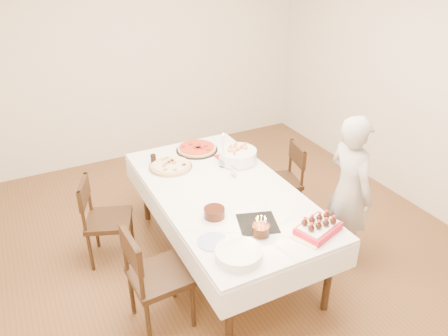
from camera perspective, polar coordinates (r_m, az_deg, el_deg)
name	(u,v)px	position (r m, az deg, el deg)	size (l,w,h in m)	color
floor	(232,254)	(4.27, 1.07, -11.13)	(5.00, 5.00, 0.00)	brown
wall_back	(140,55)	(5.78, -10.93, 14.27)	(4.50, 0.04, 2.70)	beige
wall_right	(428,85)	(4.98, 25.06, 9.83)	(0.04, 5.00, 2.70)	beige
dining_table	(224,225)	(4.00, 0.00, -7.49)	(1.14, 2.14, 0.75)	white
chair_right_savory	(280,182)	(4.62, 7.31, -1.82)	(0.42, 0.42, 0.82)	#321F10
chair_left_savory	(109,220)	(4.12, -14.80, -6.61)	(0.43, 0.43, 0.84)	#321F10
chair_left_dessert	(160,276)	(3.41, -8.41, -13.79)	(0.46, 0.46, 0.90)	#321F10
person	(349,191)	(3.99, 16.00, -2.96)	(0.52, 0.34, 1.43)	beige
pizza_white	(171,166)	(4.16, -6.99, 0.27)	(0.42, 0.42, 0.04)	beige
pizza_pepperoni	(197,149)	(4.47, -3.56, 2.55)	(0.43, 0.43, 0.04)	red
red_placemat	(230,158)	(4.33, 0.80, 1.34)	(0.25, 0.25, 0.01)	#B21E1E
pasta_bowl	(238,156)	(4.23, 1.79, 1.63)	(0.37, 0.37, 0.12)	white
taper_candle	(223,150)	(4.09, -0.10, 2.42)	(0.08, 0.08, 0.35)	white
shaker_pair	(235,173)	(3.97, 1.39, -0.63)	(0.08, 0.08, 0.09)	white
cola_glass	(153,159)	(4.24, -9.21, 1.11)	(0.05, 0.05, 0.10)	black
layer_cake	(214,213)	(3.42, -1.27, -5.92)	(0.21, 0.21, 0.09)	black
cake_board	(258,224)	(3.39, 4.41, -7.26)	(0.29, 0.29, 0.01)	black
birthday_cake	(261,226)	(3.23, 4.85, -7.56)	(0.13, 0.13, 0.14)	#331D0E
strawberry_box	(318,227)	(3.35, 12.21, -7.58)	(0.34, 0.22, 0.08)	red
box_lid	(314,234)	(3.34, 11.62, -8.44)	(0.32, 0.22, 0.03)	beige
plate_stack	(239,254)	(3.05, 1.91, -11.14)	(0.33, 0.33, 0.07)	white
china_plate	(213,242)	(3.20, -1.49, -9.60)	(0.22, 0.22, 0.01)	white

